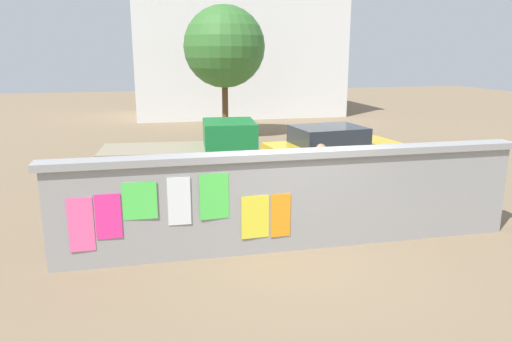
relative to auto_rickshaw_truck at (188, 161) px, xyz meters
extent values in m
plane|color=#7A664C|center=(1.58, 4.49, -0.90)|extent=(60.00, 60.00, 0.00)
cube|color=gray|center=(1.58, -3.51, -0.07)|extent=(8.32, 0.30, 1.66)
cube|color=gray|center=(1.58, -3.51, 0.82)|extent=(8.52, 0.42, 0.12)
cube|color=#F9599E|center=(-2.01, -3.67, -0.12)|extent=(0.39, 0.02, 0.89)
cube|color=#F42D8C|center=(-1.59, -3.67, -0.02)|extent=(0.40, 0.02, 0.74)
cube|color=#4CD84C|center=(-1.09, -3.67, 0.21)|extent=(0.55, 0.03, 0.62)
cube|color=silver|center=(-0.46, -3.67, 0.16)|extent=(0.37, 0.02, 0.81)
cube|color=#4CD84C|center=(0.12, -3.67, 0.20)|extent=(0.49, 0.03, 0.78)
cube|color=yellow|center=(0.82, -3.67, -0.21)|extent=(0.49, 0.03, 0.76)
cube|color=orange|center=(1.27, -3.67, -0.22)|extent=(0.35, 0.02, 0.77)
cylinder|color=black|center=(1.14, 0.56, -0.55)|extent=(0.71, 0.26, 0.70)
cylinder|color=black|center=(1.03, -0.74, -0.55)|extent=(0.71, 0.26, 0.70)
cylinder|color=black|center=(-1.35, 0.77, -0.55)|extent=(0.71, 0.26, 0.70)
cylinder|color=black|center=(-1.46, -0.53, -0.55)|extent=(0.71, 0.26, 0.70)
cube|color=#197233|center=(0.99, -0.08, 0.20)|extent=(1.32, 1.60, 1.50)
cube|color=gray|center=(-0.80, 0.07, -0.10)|extent=(2.52, 1.70, 0.90)
cylinder|color=black|center=(5.43, 2.29, -0.60)|extent=(0.62, 0.25, 0.60)
cylinder|color=black|center=(5.60, 0.84, -0.60)|extent=(0.62, 0.25, 0.60)
cylinder|color=black|center=(2.95, 2.01, -0.60)|extent=(0.62, 0.25, 0.60)
cylinder|color=black|center=(3.12, 0.56, -0.60)|extent=(0.62, 0.25, 0.60)
cube|color=gold|center=(4.28, 1.42, -0.30)|extent=(3.97, 2.12, 0.60)
cube|color=#262D38|center=(4.08, 1.40, 0.25)|extent=(2.06, 1.75, 0.50)
cylinder|color=black|center=(4.90, -2.29, -0.60)|extent=(0.61, 0.18, 0.60)
cylinder|color=black|center=(3.61, -2.13, -0.60)|extent=(0.61, 0.20, 0.60)
cube|color=#197233|center=(4.26, -2.21, -0.32)|extent=(1.02, 0.37, 0.32)
cube|color=black|center=(4.06, -2.18, -0.14)|extent=(0.58, 0.29, 0.10)
cube|color=#262626|center=(4.80, -2.28, -0.05)|extent=(0.11, 0.56, 0.03)
cylinder|color=purple|center=(2.52, -2.27, -0.50)|extent=(0.12, 0.12, 0.80)
cylinder|color=purple|center=(2.53, -2.09, -0.50)|extent=(0.12, 0.12, 0.80)
cylinder|color=yellow|center=(2.53, -2.18, 0.20)|extent=(0.36, 0.36, 0.60)
sphere|color=#8C664C|center=(2.53, -2.18, 0.61)|extent=(0.22, 0.22, 0.22)
cylinder|color=brown|center=(2.26, 8.37, 0.36)|extent=(0.25, 0.25, 2.52)
sphere|color=#356D2C|center=(2.26, 8.37, 2.76)|extent=(3.25, 3.25, 3.25)
cube|color=silver|center=(4.19, 15.98, 2.32)|extent=(11.17, 5.29, 6.43)
camera|label=1|loc=(-0.90, -11.30, 2.52)|focal=33.86mm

